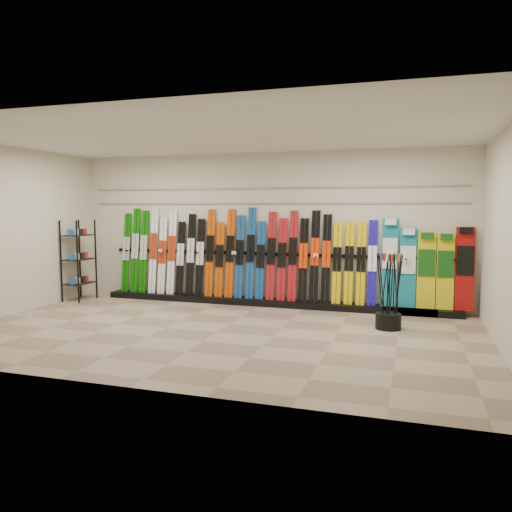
% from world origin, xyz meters
% --- Properties ---
extents(floor, '(8.00, 8.00, 0.00)m').
position_xyz_m(floor, '(0.00, 0.00, 0.00)').
color(floor, '#88705D').
rests_on(floor, ground).
extents(back_wall, '(8.00, 0.00, 8.00)m').
position_xyz_m(back_wall, '(0.00, 2.50, 1.50)').
color(back_wall, beige).
rests_on(back_wall, floor).
extents(left_wall, '(0.00, 5.00, 5.00)m').
position_xyz_m(left_wall, '(-4.00, 0.00, 1.50)').
color(left_wall, beige).
rests_on(left_wall, floor).
extents(right_wall, '(0.00, 5.00, 5.00)m').
position_xyz_m(right_wall, '(4.00, 0.00, 1.50)').
color(right_wall, beige).
rests_on(right_wall, floor).
extents(ceiling, '(8.00, 8.00, 0.00)m').
position_xyz_m(ceiling, '(0.00, 0.00, 3.00)').
color(ceiling, silver).
rests_on(ceiling, back_wall).
extents(ski_rack_base, '(8.00, 0.40, 0.12)m').
position_xyz_m(ski_rack_base, '(0.22, 2.28, 0.06)').
color(ski_rack_base, black).
rests_on(ski_rack_base, floor).
extents(skis, '(5.36, 0.26, 1.80)m').
position_xyz_m(skis, '(-0.48, 2.34, 0.95)').
color(skis, '#0A6003').
rests_on(skis, ski_rack_base).
extents(snowboards, '(1.58, 0.25, 1.61)m').
position_xyz_m(snowboards, '(3.09, 2.35, 0.84)').
color(snowboards, '#14728C').
rests_on(snowboards, ski_rack_base).
extents(accessory_rack, '(0.40, 0.60, 1.66)m').
position_xyz_m(accessory_rack, '(-3.75, 1.66, 0.83)').
color(accessory_rack, black).
rests_on(accessory_rack, floor).
extents(pole_bin, '(0.40, 0.40, 0.25)m').
position_xyz_m(pole_bin, '(2.51, 1.01, 0.12)').
color(pole_bin, black).
rests_on(pole_bin, floor).
extents(ski_poles, '(0.42, 0.27, 1.18)m').
position_xyz_m(ski_poles, '(2.52, 1.02, 0.61)').
color(ski_poles, black).
rests_on(ski_poles, pole_bin).
extents(slatwall_rail_0, '(7.60, 0.02, 0.03)m').
position_xyz_m(slatwall_rail_0, '(0.00, 2.48, 2.00)').
color(slatwall_rail_0, gray).
rests_on(slatwall_rail_0, back_wall).
extents(slatwall_rail_1, '(7.60, 0.02, 0.03)m').
position_xyz_m(slatwall_rail_1, '(0.00, 2.48, 2.30)').
color(slatwall_rail_1, gray).
rests_on(slatwall_rail_1, back_wall).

